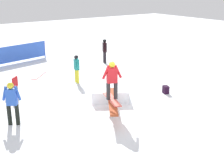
# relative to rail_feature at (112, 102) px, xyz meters

# --- Properties ---
(ground_plane) EXTENTS (60.00, 60.00, 0.00)m
(ground_plane) POSITION_rel_rail_feature_xyz_m (0.00, 0.00, -0.55)
(ground_plane) COLOR white
(rail_feature) EXTENTS (2.43, 1.67, 0.63)m
(rail_feature) POSITION_rel_rail_feature_xyz_m (0.00, 0.00, 0.00)
(rail_feature) COLOR black
(rail_feature) RESTS_ON ground
(snow_kicker_ramp) EXTENTS (2.32, 2.23, 0.50)m
(snow_kicker_ramp) POSITION_rel_rail_feature_xyz_m (-1.70, 1.07, -0.30)
(snow_kicker_ramp) COLOR white
(snow_kicker_ramp) RESTS_ON ground
(main_rider_on_rail) EXTENTS (1.52, 0.76, 1.43)m
(main_rider_on_rail) POSITION_rel_rail_feature_xyz_m (0.00, 0.00, 0.80)
(main_rider_on_rail) COLOR #EE6757
(main_rider_on_rail) RESTS_ON rail_feature
(bystander_blue) EXTENTS (0.43, 0.59, 1.53)m
(bystander_blue) POSITION_rel_rail_feature_xyz_m (-1.36, -3.19, 0.31)
(bystander_blue) COLOR black
(bystander_blue) RESTS_ON ground
(bystander_teal) EXTENTS (0.58, 0.25, 1.37)m
(bystander_teal) POSITION_rel_rail_feature_xyz_m (-4.33, 0.96, 0.23)
(bystander_teal) COLOR yellow
(bystander_teal) RESTS_ON ground
(bystander_black) EXTENTS (0.62, 0.33, 1.46)m
(bystander_black) POSITION_rel_rail_feature_xyz_m (-6.86, 4.32, 0.28)
(bystander_black) COLOR black
(bystander_black) RESTS_ON ground
(loose_snowboard_coral) EXTENTS (1.29, 1.23, 0.02)m
(loose_snowboard_coral) POSITION_rel_rail_feature_xyz_m (-6.54, -0.12, -0.53)
(loose_snowboard_coral) COLOR #E65E5A
(loose_snowboard_coral) RESTS_ON ground
(folding_chair) EXTENTS (0.62, 0.62, 0.88)m
(folding_chair) POSITION_rel_rail_feature_xyz_m (-4.18, -2.28, -0.13)
(folding_chair) COLOR #3F3F44
(folding_chair) RESTS_ON ground
(backpack_on_snow) EXTENTS (0.36, 0.31, 0.34)m
(backpack_on_snow) POSITION_rel_rail_feature_xyz_m (-0.65, 3.39, -0.38)
(backpack_on_snow) COLOR black
(backpack_on_snow) RESTS_ON ground
(safety_fence) EXTENTS (1.29, 5.69, 1.10)m
(safety_fence) POSITION_rel_rail_feature_xyz_m (-9.82, -0.84, 0.05)
(safety_fence) COLOR blue
(safety_fence) RESTS_ON ground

